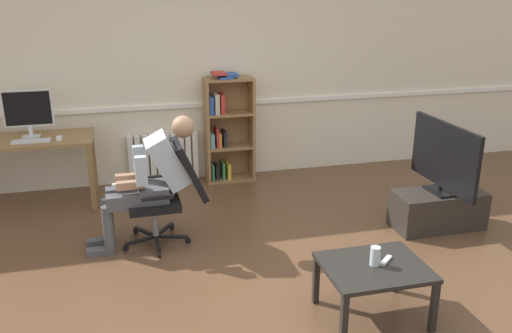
{
  "coord_description": "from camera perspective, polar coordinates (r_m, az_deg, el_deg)",
  "views": [
    {
      "loc": [
        -1.01,
        -3.76,
        2.35
      ],
      "look_at": [
        0.15,
        0.85,
        0.7
      ],
      "focal_mm": 38.14,
      "sensor_mm": 36.0,
      "label": 1
    }
  ],
  "objects": [
    {
      "name": "computer_desk",
      "position": [
        6.22,
        -22.21,
        1.79
      ],
      "size": [
        1.21,
        0.65,
        0.76
      ],
      "color": "olive",
      "rests_on": "ground_plane"
    },
    {
      "name": "ground_plane",
      "position": [
        4.55,
        0.8,
        -11.96
      ],
      "size": [
        18.0,
        18.0,
        0.0
      ],
      "primitive_type": "plane",
      "color": "brown"
    },
    {
      "name": "tv_screen",
      "position": [
        5.5,
        19.14,
        0.99
      ],
      "size": [
        0.21,
        1.02,
        0.7
      ],
      "rotation": [
        0.0,
        0.0,
        1.6
      ],
      "color": "black",
      "rests_on": "tv_stand"
    },
    {
      "name": "radiator",
      "position": [
        6.64,
        -9.66,
        0.87
      ],
      "size": [
        0.83,
        0.08,
        0.6
      ],
      "color": "white",
      "rests_on": "ground_plane"
    },
    {
      "name": "computer_mouse",
      "position": [
        6.04,
        -19.94,
        2.81
      ],
      "size": [
        0.06,
        0.1,
        0.03
      ],
      "primitive_type": "cube",
      "color": "white",
      "rests_on": "computer_desk"
    },
    {
      "name": "person_seated",
      "position": [
        4.98,
        -11.07,
        -1.22
      ],
      "size": [
        1.03,
        0.4,
        1.2
      ],
      "rotation": [
        0.0,
        0.0,
        -1.55
      ],
      "color": "#4C4C51",
      "rests_on": "ground_plane"
    },
    {
      "name": "coffee_table",
      "position": [
        4.04,
        12.29,
        -10.74
      ],
      "size": [
        0.73,
        0.6,
        0.42
      ],
      "color": "black",
      "rests_on": "ground_plane"
    },
    {
      "name": "spare_remote",
      "position": [
        4.07,
        13.47,
        -9.55
      ],
      "size": [
        0.14,
        0.13,
        0.02
      ],
      "primitive_type": "cube",
      "rotation": [
        0.0,
        0.0,
        5.44
      ],
      "color": "white",
      "rests_on": "coffee_table"
    },
    {
      "name": "imac_monitor",
      "position": [
        6.21,
        -22.81,
        5.48
      ],
      "size": [
        0.5,
        0.14,
        0.5
      ],
      "color": "silver",
      "rests_on": "computer_desk"
    },
    {
      "name": "back_wall",
      "position": [
        6.57,
        -5.2,
        10.26
      ],
      "size": [
        12.0,
        0.13,
        2.7
      ],
      "color": "beige",
      "rests_on": "ground_plane"
    },
    {
      "name": "office_chair",
      "position": [
        5.04,
        -9.0,
        -2.37
      ],
      "size": [
        0.8,
        0.61,
        0.97
      ],
      "rotation": [
        0.0,
        0.0,
        -1.55
      ],
      "color": "black",
      "rests_on": "ground_plane"
    },
    {
      "name": "bookshelf",
      "position": [
        6.55,
        -3.15,
        3.98
      ],
      "size": [
        0.58,
        0.29,
        1.33
      ],
      "color": "olive",
      "rests_on": "ground_plane"
    },
    {
      "name": "drinking_glass",
      "position": [
        3.99,
        12.38,
        -9.16
      ],
      "size": [
        0.07,
        0.07,
        0.14
      ],
      "primitive_type": "cylinder",
      "color": "silver",
      "rests_on": "coffee_table"
    },
    {
      "name": "keyboard",
      "position": [
        6.06,
        -22.51,
        2.48
      ],
      "size": [
        0.38,
        0.12,
        0.02
      ],
      "primitive_type": "cube",
      "color": "silver",
      "rests_on": "computer_desk"
    },
    {
      "name": "tv_stand",
      "position": [
        5.69,
        18.53,
        -4.3
      ],
      "size": [
        0.89,
        0.41,
        0.37
      ],
      "color": "#2D2823",
      "rests_on": "ground_plane"
    }
  ]
}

